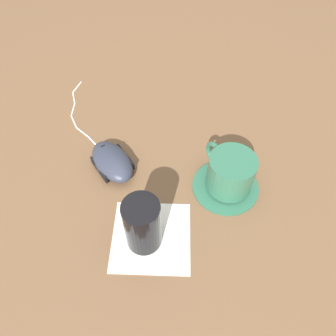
{
  "coord_description": "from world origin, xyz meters",
  "views": [
    {
      "loc": [
        0.32,
        0.18,
        0.53
      ],
      "look_at": [
        -0.02,
        -0.01,
        0.03
      ],
      "focal_mm": 35.0,
      "sensor_mm": 36.0,
      "label": 1
    }
  ],
  "objects_px": {
    "computer_mouse": "(112,161)",
    "coffee_cup": "(230,172)",
    "saucer": "(225,186)",
    "drinking_glass": "(143,224)"
  },
  "relations": [
    {
      "from": "computer_mouse",
      "to": "coffee_cup",
      "type": "bearing_deg",
      "value": 107.45
    },
    {
      "from": "saucer",
      "to": "computer_mouse",
      "type": "distance_m",
      "value": 0.23
    },
    {
      "from": "saucer",
      "to": "coffee_cup",
      "type": "relative_size",
      "value": 1.15
    },
    {
      "from": "coffee_cup",
      "to": "computer_mouse",
      "type": "relative_size",
      "value": 0.83
    },
    {
      "from": "saucer",
      "to": "coffee_cup",
      "type": "distance_m",
      "value": 0.04
    },
    {
      "from": "coffee_cup",
      "to": "drinking_glass",
      "type": "height_order",
      "value": "drinking_glass"
    },
    {
      "from": "computer_mouse",
      "to": "drinking_glass",
      "type": "relative_size",
      "value": 1.25
    },
    {
      "from": "coffee_cup",
      "to": "computer_mouse",
      "type": "height_order",
      "value": "coffee_cup"
    },
    {
      "from": "coffee_cup",
      "to": "drinking_glass",
      "type": "bearing_deg",
      "value": -24.86
    },
    {
      "from": "computer_mouse",
      "to": "drinking_glass",
      "type": "xyz_separation_m",
      "value": [
        0.11,
        0.14,
        0.04
      ]
    }
  ]
}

